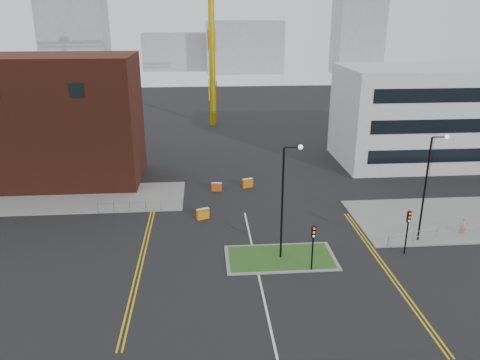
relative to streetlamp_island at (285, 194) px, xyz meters
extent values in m
plane|color=black|center=(-2.22, -8.00, -5.41)|extent=(200.00, 200.00, 0.00)
cube|color=slate|center=(-22.22, 14.00, -5.35)|extent=(28.00, 8.00, 0.12)
cube|color=slate|center=(-0.22, 0.00, -5.37)|extent=(8.60, 4.60, 0.08)
cube|color=#244416|center=(-0.22, 0.00, -5.35)|extent=(8.00, 4.00, 0.12)
cube|color=#4B1E12|center=(-22.22, 20.00, 1.59)|extent=(18.00, 10.00, 14.00)
cube|color=black|center=(-18.22, 14.98, 5.59)|extent=(1.40, 0.10, 1.40)
cube|color=silver|center=(23.78, 24.00, 0.59)|extent=(25.00, 12.00, 12.00)
cube|color=black|center=(23.78, 17.98, -2.92)|extent=(22.00, 0.10, 1.60)
cube|color=black|center=(23.78, 17.98, 0.59)|extent=(22.00, 0.10, 1.60)
cube|color=black|center=(23.78, 17.98, 4.09)|extent=(22.00, 0.10, 1.60)
cylinder|color=#C8A30B|center=(-4.22, 47.00, 12.19)|extent=(1.00, 1.00, 35.21)
cylinder|color=black|center=(-0.22, 0.00, -0.91)|extent=(0.16, 0.16, 9.00)
cylinder|color=black|center=(0.38, 0.00, 3.59)|extent=(1.20, 0.10, 0.10)
sphere|color=silver|center=(0.98, 0.00, 3.59)|extent=(0.36, 0.36, 0.36)
cylinder|color=black|center=(11.78, 2.00, -0.91)|extent=(0.16, 0.16, 9.00)
cylinder|color=black|center=(12.38, 2.00, 3.59)|extent=(1.20, 0.10, 0.10)
sphere|color=silver|center=(12.98, 2.00, 3.59)|extent=(0.36, 0.36, 0.36)
cylinder|color=black|center=(1.78, -2.00, -3.91)|extent=(0.12, 0.12, 3.00)
cube|color=black|center=(1.78, -2.00, -2.21)|extent=(0.28, 0.22, 0.90)
sphere|color=red|center=(1.78, -2.13, -1.91)|extent=(0.18, 0.18, 0.18)
sphere|color=orange|center=(1.78, -2.13, -2.21)|extent=(0.18, 0.18, 0.18)
sphere|color=#0CCC33|center=(1.78, -2.13, -2.51)|extent=(0.18, 0.18, 0.18)
cylinder|color=black|center=(9.78, 0.00, -3.91)|extent=(0.12, 0.12, 3.00)
cube|color=black|center=(9.78, 0.00, -2.21)|extent=(0.28, 0.22, 0.90)
sphere|color=red|center=(9.78, -0.13, -1.91)|extent=(0.18, 0.18, 0.18)
sphere|color=orange|center=(9.78, -0.13, -2.21)|extent=(0.18, 0.18, 0.18)
sphere|color=#0CCC33|center=(9.78, -0.13, -2.51)|extent=(0.18, 0.18, 0.18)
cylinder|color=gray|center=(-13.22, 10.00, -4.36)|extent=(6.00, 0.04, 0.04)
cylinder|color=gray|center=(-13.22, 10.00, -4.86)|extent=(6.00, 0.04, 0.04)
cylinder|color=gray|center=(-16.22, 10.00, -4.86)|extent=(0.05, 0.05, 1.10)
cylinder|color=gray|center=(-10.22, 10.00, -4.86)|extent=(0.05, 0.05, 1.10)
cylinder|color=gray|center=(8.78, 1.00, -4.86)|extent=(0.05, 0.05, 1.10)
cube|color=silver|center=(-2.22, -6.00, -5.41)|extent=(0.15, 30.00, 0.01)
cube|color=gold|center=(-11.22, 2.00, -5.41)|extent=(0.12, 24.00, 0.01)
cube|color=gold|center=(-10.92, 2.00, -5.41)|extent=(0.12, 24.00, 0.01)
cube|color=gold|center=(7.28, -2.00, -5.41)|extent=(0.12, 20.00, 0.01)
cube|color=gold|center=(7.58, -2.00, -5.41)|extent=(0.12, 20.00, 0.01)
cube|color=gray|center=(-42.22, 112.00, 5.59)|extent=(18.00, 12.00, 22.00)
cube|color=gray|center=(7.78, 122.00, 2.59)|extent=(24.00, 12.00, 16.00)
cube|color=gray|center=(42.78, 117.00, 8.59)|extent=(14.00, 12.00, 28.00)
cube|color=gray|center=(-10.22, 132.00, 0.59)|extent=(30.00, 12.00, 12.00)
imported|color=tan|center=(16.24, 2.92, -4.64)|extent=(0.63, 0.48, 1.55)
cube|color=#C9440B|center=(-4.70, 15.15, -4.95)|extent=(1.13, 0.46, 0.92)
cube|color=silver|center=(-4.70, 15.15, -4.54)|extent=(1.13, 0.46, 0.11)
cube|color=orange|center=(-6.22, 8.00, -4.92)|extent=(1.26, 0.83, 1.00)
cube|color=silver|center=(-6.22, 8.00, -4.47)|extent=(1.26, 0.83, 0.12)
cube|color=#CB650B|center=(-1.28, 16.00, -4.92)|extent=(1.24, 0.76, 0.98)
cube|color=silver|center=(-1.28, 16.00, -4.48)|extent=(1.24, 0.76, 0.12)
camera|label=1|loc=(-5.97, -32.05, 12.67)|focal=35.00mm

